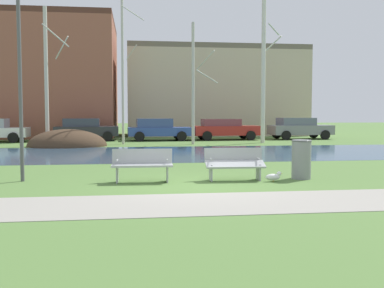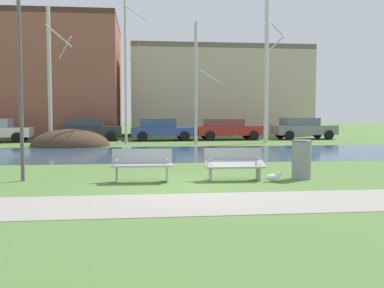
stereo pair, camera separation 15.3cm
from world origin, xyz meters
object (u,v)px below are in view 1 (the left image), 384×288
(seagull, at_px, (274,177))
(parked_sedan_second_dark, at_px, (86,129))
(bench_left, at_px, (142,164))
(bench_right, at_px, (234,163))
(streetlamp, at_px, (19,47))
(parked_wagon_fourth_red, at_px, (225,129))
(parked_hatch_third_blue, at_px, (158,129))
(parked_suv_fifth_grey, at_px, (299,128))
(trash_bin, at_px, (301,159))

(seagull, xyz_separation_m, parked_sedan_second_dark, (-6.82, 18.82, 0.64))
(bench_left, height_order, bench_right, same)
(streetlamp, bearing_deg, parked_wagon_fourth_red, 62.71)
(bench_left, bearing_deg, parked_hatch_third_blue, 85.62)
(seagull, distance_m, parked_sedan_second_dark, 20.03)
(parked_hatch_third_blue, xyz_separation_m, parked_wagon_fourth_red, (4.56, 0.21, -0.01))
(seagull, height_order, parked_suv_fifth_grey, parked_suv_fifth_grey)
(bench_right, distance_m, parked_suv_fifth_grey, 20.45)
(trash_bin, xyz_separation_m, parked_sedan_second_dark, (-7.75, 18.41, 0.22))
(trash_bin, bearing_deg, parked_suv_fifth_grey, 69.44)
(trash_bin, relative_size, streetlamp, 0.20)
(bench_right, bearing_deg, parked_hatch_third_blue, 93.53)
(bench_left, distance_m, parked_suv_fifth_grey, 21.64)
(parked_wagon_fourth_red, bearing_deg, parked_suv_fifth_grey, 2.34)
(parked_hatch_third_blue, bearing_deg, parked_suv_fifth_grey, 2.48)
(parked_sedan_second_dark, distance_m, parked_wagon_fourth_red, 9.29)
(bench_left, distance_m, parked_wagon_fourth_red, 19.18)
(streetlamp, relative_size, parked_wagon_fourth_red, 1.17)
(parked_sedan_second_dark, bearing_deg, parked_suv_fifth_grey, 0.01)
(seagull, height_order, parked_hatch_third_blue, parked_hatch_third_blue)
(seagull, relative_size, streetlamp, 0.09)
(bench_left, xyz_separation_m, trash_bin, (4.40, 0.04, 0.09))
(streetlamp, height_order, parked_hatch_third_blue, streetlamp)
(bench_right, height_order, parked_hatch_third_blue, parked_hatch_third_blue)
(streetlamp, distance_m, parked_hatch_third_blue, 18.27)
(parked_suv_fifth_grey, bearing_deg, bench_right, -115.52)
(bench_left, height_order, trash_bin, trash_bin)
(bench_left, xyz_separation_m, seagull, (3.47, -0.37, -0.34))
(bench_left, relative_size, streetlamp, 0.30)
(bench_left, relative_size, parked_hatch_third_blue, 0.38)
(parked_hatch_third_blue, height_order, parked_wagon_fourth_red, parked_hatch_third_blue)
(parked_wagon_fourth_red, xyz_separation_m, parked_suv_fifth_grey, (5.36, 0.22, 0.03))
(parked_sedan_second_dark, relative_size, parked_suv_fifth_grey, 0.95)
(trash_bin, distance_m, streetlamp, 8.17)
(bench_left, height_order, streetlamp, streetlamp)
(parked_sedan_second_dark, xyz_separation_m, parked_hatch_third_blue, (4.73, -0.43, -0.01))
(bench_left, relative_size, seagull, 3.38)
(parked_suv_fifth_grey, bearing_deg, parked_sedan_second_dark, -179.99)
(bench_left, bearing_deg, parked_sedan_second_dark, 100.29)
(seagull, xyz_separation_m, parked_wagon_fourth_red, (2.46, 18.61, 0.63))
(streetlamp, distance_m, parked_sedan_second_dark, 18.11)
(parked_sedan_second_dark, bearing_deg, bench_left, -79.71)
(seagull, relative_size, parked_hatch_third_blue, 0.11)
(parked_hatch_third_blue, bearing_deg, bench_right, -86.47)
(bench_right, xyz_separation_m, trash_bin, (1.91, 0.04, 0.09))
(parked_sedan_second_dark, height_order, parked_suv_fifth_grey, parked_suv_fifth_grey)
(streetlamp, height_order, parked_sedan_second_dark, streetlamp)
(bench_right, distance_m, trash_bin, 1.91)
(seagull, distance_m, parked_suv_fifth_grey, 20.40)
(seagull, bearing_deg, parked_sedan_second_dark, 109.93)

